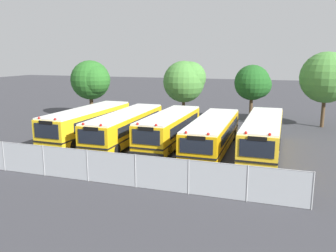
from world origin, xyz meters
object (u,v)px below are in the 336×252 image
(tree_0, at_px, (92,80))
(tree_3, at_px, (326,77))
(school_bus_4, at_px, (263,134))
(tree_2, at_px, (254,83))
(school_bus_3, at_px, (213,133))
(school_bus_0, at_px, (88,123))
(school_bus_2, at_px, (169,128))
(tree_1, at_px, (186,80))
(school_bus_1, at_px, (126,126))

(tree_0, xyz_separation_m, tree_3, (24.52, 1.95, 0.69))
(school_bus_4, relative_size, tree_2, 1.86)
(school_bus_3, xyz_separation_m, tree_3, (8.64, 11.74, 3.61))
(tree_2, bearing_deg, school_bus_4, -81.68)
(school_bus_0, distance_m, tree_2, 17.54)
(school_bus_4, bearing_deg, tree_0, -25.70)
(tree_3, bearing_deg, school_bus_4, -113.45)
(school_bus_0, bearing_deg, school_bus_2, -175.74)
(tree_1, distance_m, tree_3, 14.18)
(school_bus_1, relative_size, school_bus_3, 1.01)
(school_bus_3, relative_size, tree_2, 1.80)
(tree_1, relative_size, tree_2, 1.06)
(school_bus_1, distance_m, tree_0, 13.52)
(school_bus_1, height_order, tree_2, tree_2)
(tree_2, bearing_deg, tree_0, -172.98)
(school_bus_2, distance_m, tree_2, 13.19)
(school_bus_2, bearing_deg, tree_0, -36.92)
(tree_2, bearing_deg, tree_1, 177.63)
(tree_2, bearing_deg, school_bus_1, -126.71)
(tree_1, bearing_deg, school_bus_0, -112.16)
(school_bus_3, height_order, school_bus_4, school_bus_4)
(school_bus_3, bearing_deg, school_bus_4, -177.62)
(school_bus_4, distance_m, tree_3, 13.08)
(school_bus_2, height_order, tree_2, tree_2)
(school_bus_1, relative_size, tree_1, 1.72)
(school_bus_0, relative_size, tree_2, 1.76)
(school_bus_2, height_order, school_bus_3, school_bus_2)
(school_bus_1, relative_size, school_bus_2, 1.13)
(school_bus_0, height_order, tree_1, tree_1)
(tree_0, bearing_deg, school_bus_2, -37.54)
(tree_1, bearing_deg, tree_3, -2.21)
(school_bus_0, distance_m, school_bus_1, 3.46)
(school_bus_0, xyz_separation_m, school_bus_2, (7.07, 0.33, -0.06))
(school_bus_1, distance_m, tree_2, 15.28)
(tree_0, distance_m, tree_1, 10.67)
(school_bus_1, distance_m, tree_3, 19.98)
(tree_0, distance_m, tree_3, 24.61)
(tree_2, height_order, tree_3, tree_3)
(tree_0, relative_size, tree_3, 0.88)
(school_bus_4, bearing_deg, school_bus_1, 1.84)
(school_bus_0, bearing_deg, tree_1, -110.58)
(school_bus_1, height_order, school_bus_4, school_bus_4)
(tree_1, height_order, tree_3, tree_3)
(tree_3, bearing_deg, school_bus_3, -126.34)
(school_bus_1, relative_size, tree_2, 1.82)
(school_bus_2, xyz_separation_m, school_bus_3, (3.48, -0.26, -0.08))
(school_bus_1, bearing_deg, school_bus_2, -175.45)
(tree_2, bearing_deg, tree_3, -2.02)
(tree_1, bearing_deg, school_bus_3, -65.82)
(school_bus_1, xyz_separation_m, tree_2, (8.98, 12.05, 2.77))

